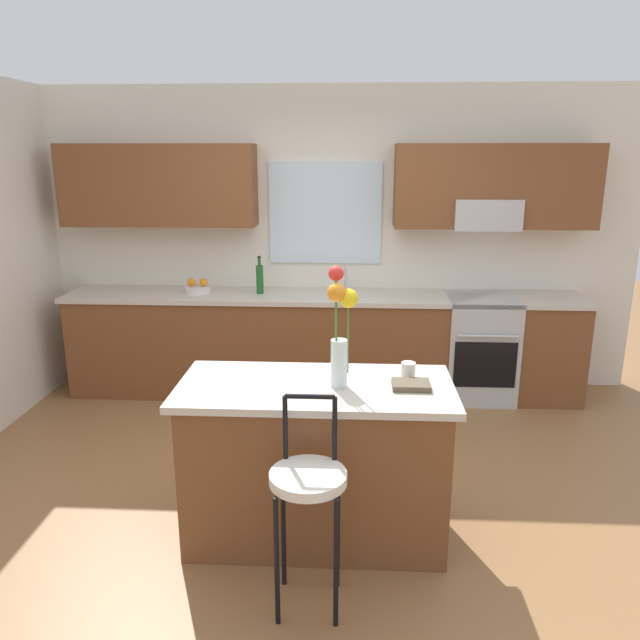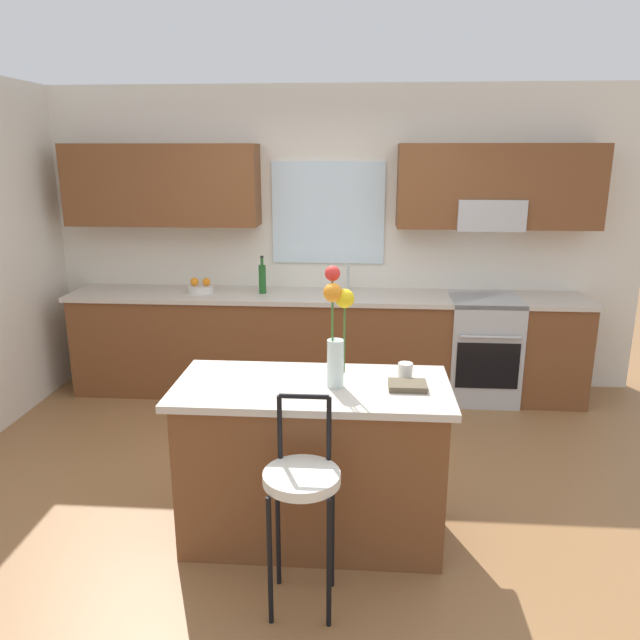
# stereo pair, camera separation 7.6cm
# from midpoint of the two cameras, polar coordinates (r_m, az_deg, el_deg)

# --- Properties ---
(ground_plane) EXTENTS (14.00, 14.00, 0.00)m
(ground_plane) POSITION_cam_midpoint_polar(r_m,az_deg,el_deg) (4.14, -1.40, -15.55)
(ground_plane) COLOR olive
(back_wall_assembly) EXTENTS (5.60, 0.50, 2.70)m
(back_wall_assembly) POSITION_cam_midpoint_polar(r_m,az_deg,el_deg) (5.56, 0.37, 8.99)
(back_wall_assembly) COLOR silver
(back_wall_assembly) RESTS_ON ground
(counter_run) EXTENTS (4.56, 0.64, 0.92)m
(counter_run) POSITION_cam_midpoint_polar(r_m,az_deg,el_deg) (5.50, -0.05, -2.20)
(counter_run) COLOR brown
(counter_run) RESTS_ON ground
(sink_faucet) EXTENTS (0.02, 0.13, 0.23)m
(sink_faucet) POSITION_cam_midpoint_polar(r_m,az_deg,el_deg) (5.49, 2.00, 4.16)
(sink_faucet) COLOR #B7BABC
(sink_faucet) RESTS_ON counter_run
(oven_range) EXTENTS (0.60, 0.64, 0.92)m
(oven_range) POSITION_cam_midpoint_polar(r_m,az_deg,el_deg) (5.58, 14.21, -2.49)
(oven_range) COLOR #B7BABC
(oven_range) RESTS_ON ground
(kitchen_island) EXTENTS (1.49, 0.70, 0.92)m
(kitchen_island) POSITION_cam_midpoint_polar(r_m,az_deg,el_deg) (3.50, -1.04, -13.01)
(kitchen_island) COLOR brown
(kitchen_island) RESTS_ON ground
(bar_stool_near) EXTENTS (0.36, 0.36, 1.04)m
(bar_stool_near) POSITION_cam_midpoint_polar(r_m,az_deg,el_deg) (2.93, -1.87, -15.28)
(bar_stool_near) COLOR black
(bar_stool_near) RESTS_ON ground
(flower_vase) EXTENTS (0.16, 0.15, 0.65)m
(flower_vase) POSITION_cam_midpoint_polar(r_m,az_deg,el_deg) (3.17, 1.22, -0.47)
(flower_vase) COLOR silver
(flower_vase) RESTS_ON kitchen_island
(mug_ceramic) EXTENTS (0.08, 0.08, 0.09)m
(mug_ceramic) POSITION_cam_midpoint_polar(r_m,az_deg,el_deg) (3.41, 7.61, -4.68)
(mug_ceramic) COLOR silver
(mug_ceramic) RESTS_ON kitchen_island
(cookbook) EXTENTS (0.20, 0.15, 0.03)m
(cookbook) POSITION_cam_midpoint_polar(r_m,az_deg,el_deg) (3.28, 7.84, -6.03)
(cookbook) COLOR brown
(cookbook) RESTS_ON kitchen_island
(fruit_bowl_oranges) EXTENTS (0.24, 0.24, 0.13)m
(fruit_bowl_oranges) POSITION_cam_midpoint_polar(r_m,az_deg,el_deg) (5.55, -11.73, 2.93)
(fruit_bowl_oranges) COLOR silver
(fruit_bowl_oranges) RESTS_ON counter_run
(bottle_olive_oil) EXTENTS (0.06, 0.06, 0.33)m
(bottle_olive_oil) POSITION_cam_midpoint_polar(r_m,az_deg,el_deg) (5.41, -6.05, 3.88)
(bottle_olive_oil) COLOR #1E5923
(bottle_olive_oil) RESTS_ON counter_run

